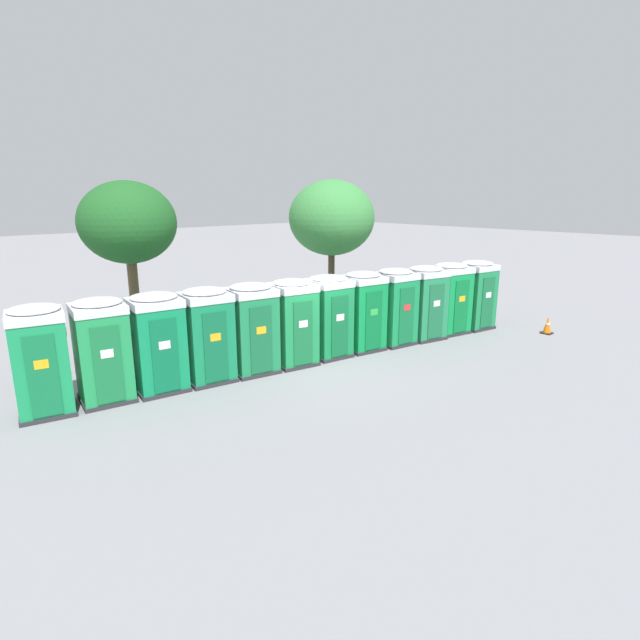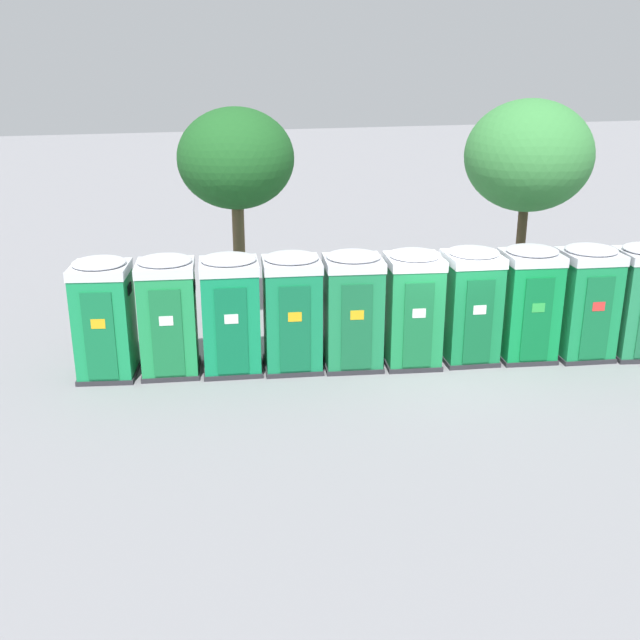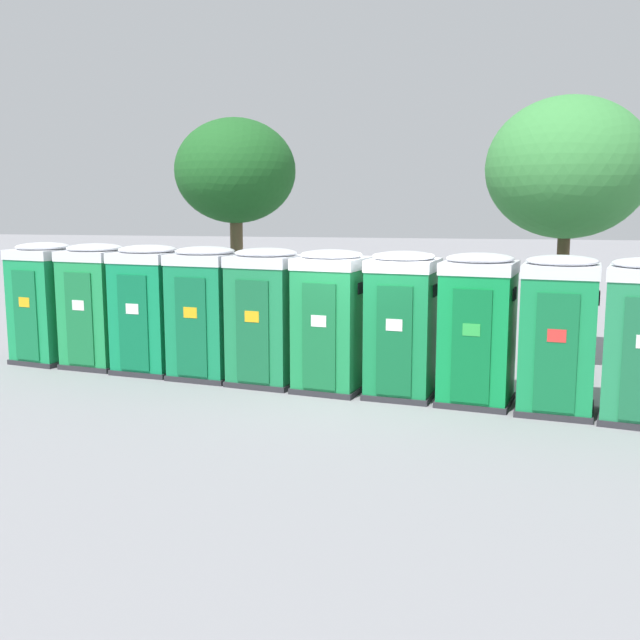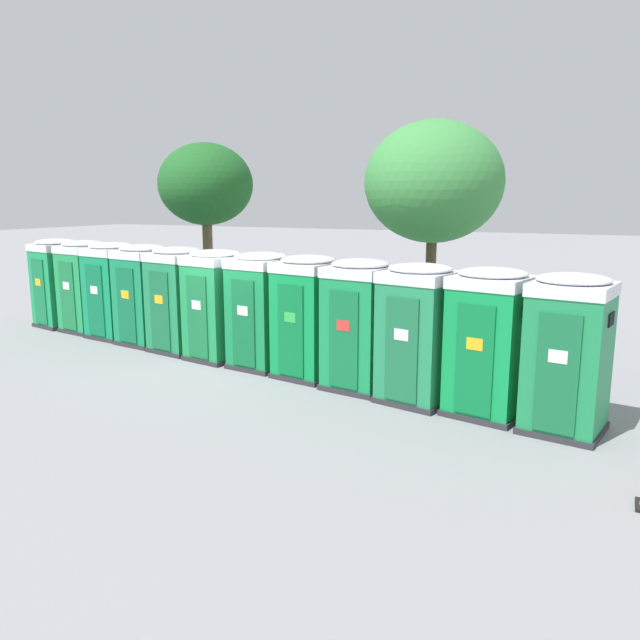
{
  "view_description": "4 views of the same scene",
  "coord_description": "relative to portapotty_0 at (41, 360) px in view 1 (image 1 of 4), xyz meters",
  "views": [
    {
      "loc": [
        -9.55,
        -10.66,
        4.89
      ],
      "look_at": [
        0.33,
        0.11,
        1.2
      ],
      "focal_mm": 28.0,
      "sensor_mm": 36.0,
      "label": 1
    },
    {
      "loc": [
        -6.84,
        -13.84,
        6.27
      ],
      "look_at": [
        -2.57,
        0.64,
        1.06
      ],
      "focal_mm": 42.0,
      "sensor_mm": 36.0,
      "label": 2
    },
    {
      "loc": [
        1.89,
        -12.73,
        3.35
      ],
      "look_at": [
        -0.83,
        0.32,
        1.26
      ],
      "focal_mm": 42.0,
      "sensor_mm": 36.0,
      "label": 3
    },
    {
      "loc": [
        7.71,
        -11.36,
        3.66
      ],
      "look_at": [
        2.28,
        -0.24,
        1.25
      ],
      "focal_mm": 35.0,
      "sensor_mm": 36.0,
      "label": 4
    }
  ],
  "objects": [
    {
      "name": "street_tree_0",
      "position": [
        3.35,
        2.73,
        2.77
      ],
      "size": [
        2.8,
        2.8,
        5.3
      ],
      "color": "brown",
      "rests_on": "ground"
    },
    {
      "name": "portapotty_4",
      "position": [
        5.1,
        -0.93,
        -0.0
      ],
      "size": [
        1.42,
        1.4,
        2.54
      ],
      "color": "#2D2D33",
      "rests_on": "ground"
    },
    {
      "name": "portapotty_5",
      "position": [
        6.38,
        -1.18,
        -0.0
      ],
      "size": [
        1.37,
        1.39,
        2.54
      ],
      "color": "#2D2D33",
      "rests_on": "ground"
    },
    {
      "name": "portapotty_9",
      "position": [
        11.48,
        -2.14,
        -0.0
      ],
      "size": [
        1.46,
        1.43,
        2.54
      ],
      "color": "#2D2D33",
      "rests_on": "ground"
    },
    {
      "name": "portapotty_8",
      "position": [
        10.21,
        -1.84,
        -0.0
      ],
      "size": [
        1.36,
        1.36,
        2.54
      ],
      "color": "#2D2D33",
      "rests_on": "ground"
    },
    {
      "name": "portapotty_2",
      "position": [
        2.56,
        -0.45,
        -0.0
      ],
      "size": [
        1.39,
        1.36,
        2.54
      ],
      "color": "#2D2D33",
      "rests_on": "ground"
    },
    {
      "name": "portapotty_3",
      "position": [
        3.83,
        -0.68,
        -0.0
      ],
      "size": [
        1.39,
        1.37,
        2.54
      ],
      "color": "#2D2D33",
      "rests_on": "ground"
    },
    {
      "name": "portapotty_10",
      "position": [
        12.77,
        -2.29,
        -0.0
      ],
      "size": [
        1.45,
        1.42,
        2.54
      ],
      "color": "#2D2D33",
      "rests_on": "ground"
    },
    {
      "name": "traffic_cone",
      "position": [
        15.25,
        -4.83,
        -0.97
      ],
      "size": [
        0.36,
        0.36,
        0.64
      ],
      "color": "black",
      "rests_on": "ground"
    },
    {
      "name": "street_tree_1",
      "position": [
        10.6,
        1.61,
        2.74
      ],
      "size": [
        3.2,
        3.2,
        5.44
      ],
      "color": "brown",
      "rests_on": "ground"
    },
    {
      "name": "portapotty_7",
      "position": [
        8.94,
        -1.56,
        -0.0
      ],
      "size": [
        1.38,
        1.38,
        2.54
      ],
      "color": "#2D2D33",
      "rests_on": "ground"
    },
    {
      "name": "portapotty_11",
      "position": [
        14.03,
        -2.57,
        -0.0
      ],
      "size": [
        1.37,
        1.37,
        2.54
      ],
      "color": "#2D2D33",
      "rests_on": "ground"
    },
    {
      "name": "portapotty_1",
      "position": [
        1.28,
        -0.19,
        -0.0
      ],
      "size": [
        1.37,
        1.37,
        2.54
      ],
      "color": "#2D2D33",
      "rests_on": "ground"
    },
    {
      "name": "ground_plane",
      "position": [
        6.99,
        -1.43,
        -1.28
      ],
      "size": [
        120.0,
        120.0,
        0.0
      ],
      "primitive_type": "plane",
      "color": "gray"
    },
    {
      "name": "portapotty_0",
      "position": [
        0.0,
        0.0,
        0.0
      ],
      "size": [
        1.39,
        1.41,
        2.54
      ],
      "color": "#2D2D33",
      "rests_on": "ground"
    },
    {
      "name": "portapotty_6",
      "position": [
        7.67,
        -1.33,
        0.0
      ],
      "size": [
        1.31,
        1.35,
        2.54
      ],
      "color": "#2D2D33",
      "rests_on": "ground"
    }
  ]
}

